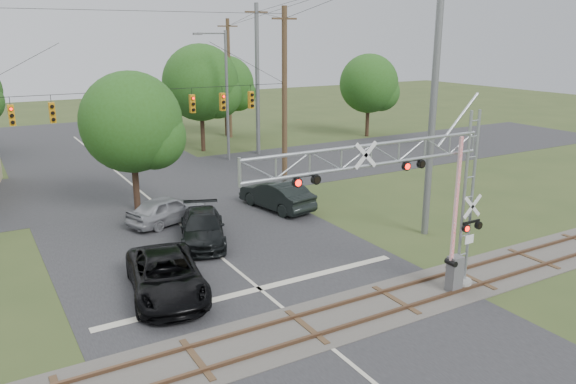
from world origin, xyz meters
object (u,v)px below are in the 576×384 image
traffic_signal_span (158,105)px  sedan_silver (167,209)px  streetlight (224,89)px  crossing_gantry (411,193)px  car_dark (202,228)px  pickup_black (166,276)px

traffic_signal_span → sedan_silver: (-1.35, -4.81, -4.98)m
traffic_signal_span → streetlight: (7.78, 7.84, -0.12)m
traffic_signal_span → sedan_silver: 7.05m
crossing_gantry → car_dark: crossing_gantry is taller
car_dark → streetlight: 19.05m
sedan_silver → traffic_signal_span: bearing=-36.1°
traffic_signal_span → car_dark: traffic_signal_span is taller
crossing_gantry → traffic_signal_span: bearing=100.0°
pickup_black → sedan_silver: 8.77m
crossing_gantry → traffic_signal_span: size_ratio=0.52×
sedan_silver → crossing_gantry: bearing=178.3°
crossing_gantry → pickup_black: crossing_gantry is taller
crossing_gantry → traffic_signal_span: traffic_signal_span is taller
traffic_signal_span → streetlight: 11.04m
sedan_silver → streetlight: 16.34m
traffic_signal_span → car_dark: 9.86m
car_dark → sedan_silver: 3.69m
traffic_signal_span → car_dark: size_ratio=3.80×
crossing_gantry → pickup_black: 9.75m
traffic_signal_span → streetlight: traffic_signal_span is taller
traffic_signal_span → pickup_black: (-4.16, -13.12, -4.93)m
pickup_black → car_dark: bearing=64.4°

